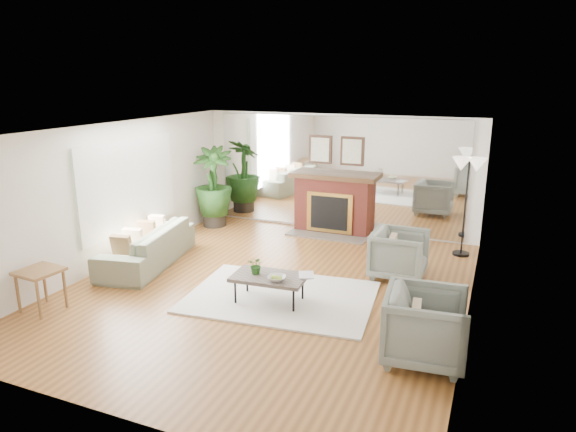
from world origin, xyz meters
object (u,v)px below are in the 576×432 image
at_px(armchair_back, 399,254).
at_px(coffee_table, 269,278).
at_px(side_table, 40,276).
at_px(potted_ficus, 213,184).
at_px(floor_lamp, 468,172).
at_px(sofa, 147,246).
at_px(armchair_front, 426,327).
at_px(fireplace, 332,203).

bearing_deg(armchair_back, coffee_table, 138.25).
distance_m(side_table, potted_ficus, 4.74).
distance_m(coffee_table, floor_lamp, 4.29).
bearing_deg(sofa, coffee_table, 65.31).
bearing_deg(floor_lamp, sofa, -152.73).
xyz_separation_m(armchair_front, side_table, (-5.25, -0.73, 0.09)).
bearing_deg(armchair_back, sofa, 104.50).
relative_size(armchair_front, side_table, 1.54).
bearing_deg(armchair_front, sofa, 69.21).
xyz_separation_m(fireplace, floor_lamp, (2.70, -0.45, 0.92)).
distance_m(coffee_table, sofa, 2.78).
xyz_separation_m(sofa, floor_lamp, (5.15, 2.65, 1.24)).
distance_m(potted_ficus, floor_lamp, 5.34).
bearing_deg(fireplace, armchair_back, -47.93).
bearing_deg(armchair_front, coffee_table, 67.19).
height_order(armchair_front, side_table, armchair_front).
bearing_deg(armchair_back, armchair_front, -162.46).
height_order(armchair_back, potted_ficus, potted_ficus).
distance_m(armchair_front, side_table, 5.30).
bearing_deg(armchair_back, side_table, 126.04).
bearing_deg(fireplace, armchair_front, -60.05).
distance_m(coffee_table, potted_ficus, 4.35).
height_order(armchair_back, side_table, armchair_back).
bearing_deg(fireplace, potted_ficus, -168.66).
bearing_deg(coffee_table, floor_lamp, 53.47).
bearing_deg(armchair_front, floor_lamp, -6.62).
bearing_deg(sofa, floor_lamp, 106.35).
distance_m(armchair_back, floor_lamp, 2.14).
xyz_separation_m(fireplace, sofa, (-2.45, -3.10, -0.32)).
height_order(sofa, armchair_front, armchair_front).
relative_size(armchair_front, floor_lamp, 0.52).
distance_m(sofa, armchair_back, 4.40).
bearing_deg(coffee_table, fireplace, 93.72).
relative_size(coffee_table, sofa, 0.49).
relative_size(potted_ficus, floor_lamp, 0.96).
height_order(coffee_table, side_table, side_table).
distance_m(sofa, armchair_front, 5.24).
relative_size(sofa, armchair_front, 2.41).
bearing_deg(floor_lamp, side_table, -138.13).
bearing_deg(floor_lamp, armchair_back, -119.47).
height_order(fireplace, armchair_back, fireplace).
xyz_separation_m(side_table, floor_lamp, (5.35, 4.79, 1.06)).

